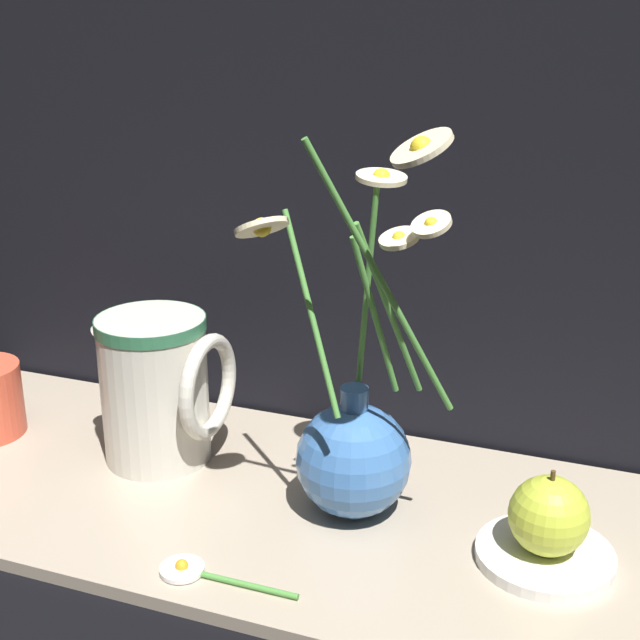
# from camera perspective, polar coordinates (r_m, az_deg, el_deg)

# --- Properties ---
(ground_plane) EXTENTS (6.00, 6.00, 0.00)m
(ground_plane) POSITION_cam_1_polar(r_m,az_deg,el_deg) (0.83, -0.82, -12.47)
(ground_plane) COLOR black
(shelf) EXTENTS (0.90, 0.33, 0.01)m
(shelf) POSITION_cam_1_polar(r_m,az_deg,el_deg) (0.83, -0.82, -12.12)
(shelf) COLOR tan
(shelf) RESTS_ON ground_plane
(vase_with_flowers) EXTENTS (0.19, 0.18, 0.35)m
(vase_with_flowers) POSITION_cam_1_polar(r_m,az_deg,el_deg) (0.78, 2.20, -8.20)
(vase_with_flowers) COLOR #3F72B7
(vase_with_flowers) RESTS_ON shelf
(ceramic_pitcher) EXTENTS (0.13, 0.11, 0.16)m
(ceramic_pitcher) POSITION_cam_1_polar(r_m,az_deg,el_deg) (0.88, -10.33, -4.02)
(ceramic_pitcher) COLOR beige
(ceramic_pitcher) RESTS_ON shelf
(saucer_plate) EXTENTS (0.11, 0.11, 0.01)m
(saucer_plate) POSITION_cam_1_polar(r_m,az_deg,el_deg) (0.77, 14.19, -14.40)
(saucer_plate) COLOR white
(saucer_plate) RESTS_ON shelf
(orange_fruit) EXTENTS (0.07, 0.07, 0.07)m
(orange_fruit) POSITION_cam_1_polar(r_m,az_deg,el_deg) (0.75, 14.44, -12.03)
(orange_fruit) COLOR #B7C638
(orange_fruit) RESTS_ON saucer_plate
(loose_daisy) EXTENTS (0.12, 0.04, 0.01)m
(loose_daisy) POSITION_cam_1_polar(r_m,az_deg,el_deg) (0.74, -7.84, -15.71)
(loose_daisy) COLOR #4C8E3D
(loose_daisy) RESTS_ON shelf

